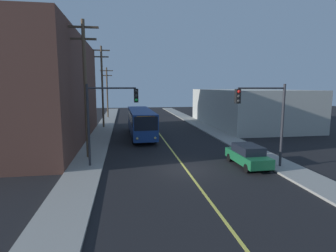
{
  "coord_description": "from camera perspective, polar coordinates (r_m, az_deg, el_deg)",
  "views": [
    {
      "loc": [
        -4.31,
        -18.64,
        5.95
      ],
      "look_at": [
        0.0,
        8.25,
        2.0
      ],
      "focal_mm": 29.04,
      "sensor_mm": 36.0,
      "label": 1
    }
  ],
  "objects": [
    {
      "name": "city_bus",
      "position": [
        32.7,
        -5.71,
        0.95
      ],
      "size": [
        2.86,
        12.21,
        3.2
      ],
      "color": "navy",
      "rests_on": "ground"
    },
    {
      "name": "traffic_signal_left_corner",
      "position": [
        20.35,
        -12.19,
        3.42
      ],
      "size": [
        3.75,
        0.48,
        6.0
      ],
      "color": "#2D2D33",
      "rests_on": "sidewalk_left"
    },
    {
      "name": "utility_pole_near",
      "position": [
        23.1,
        -16.95,
        8.47
      ],
      "size": [
        2.4,
        0.28,
        11.02
      ],
      "color": "brown",
      "rests_on": "sidewalk_left"
    },
    {
      "name": "utility_pole_far",
      "position": [
        53.36,
        -12.65,
        7.39
      ],
      "size": [
        2.4,
        0.28,
        9.38
      ],
      "color": "brown",
      "rests_on": "sidewalk_left"
    },
    {
      "name": "parked_car_green",
      "position": [
        21.39,
        16.42,
        -5.91
      ],
      "size": [
        1.91,
        4.44,
        1.62
      ],
      "color": "#196038",
      "rests_on": "ground"
    },
    {
      "name": "utility_pole_mid",
      "position": [
        40.22,
        -13.63,
        8.67
      ],
      "size": [
        2.4,
        0.28,
        11.45
      ],
      "color": "brown",
      "rests_on": "sidewalk_left"
    },
    {
      "name": "traffic_signal_right_corner",
      "position": [
        20.42,
        19.39,
        3.16
      ],
      "size": [
        3.75,
        0.48,
        6.0
      ],
      "color": "#2D2D33",
      "rests_on": "sidewalk_right"
    },
    {
      "name": "sidewalk_left",
      "position": [
        29.39,
        -14.68,
        -3.55
      ],
      "size": [
        2.5,
        90.0,
        0.15
      ],
      "primitive_type": "cube",
      "color": "gray",
      "rests_on": "ground"
    },
    {
      "name": "lane_stripe_center",
      "position": [
        34.44,
        -1.78,
        -1.69
      ],
      "size": [
        0.16,
        60.0,
        0.01
      ],
      "primitive_type": "cube",
      "color": "#D8CC4C",
      "rests_on": "ground"
    },
    {
      "name": "sidewalk_right",
      "position": [
        31.44,
        12.66,
        -2.72
      ],
      "size": [
        2.5,
        90.0,
        0.15
      ],
      "primitive_type": "cube",
      "color": "gray",
      "rests_on": "ground"
    },
    {
      "name": "ground_plane",
      "position": [
        20.04,
        3.79,
        -9.04
      ],
      "size": [
        120.0,
        120.0,
        0.0
      ],
      "primitive_type": "plane",
      "color": "black"
    },
    {
      "name": "building_right_warehouse",
      "position": [
        44.11,
        16.2,
        3.76
      ],
      "size": [
        12.0,
        20.91,
        5.49
      ],
      "color": "#B2B2A8",
      "rests_on": "ground"
    },
    {
      "name": "building_left_brick",
      "position": [
        31.8,
        -26.08,
        6.73
      ],
      "size": [
        10.0,
        23.3,
        11.14
      ],
      "color": "brown",
      "rests_on": "ground"
    }
  ]
}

